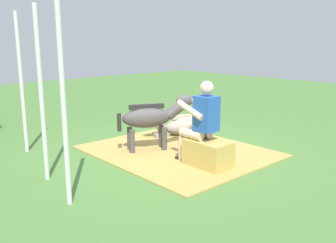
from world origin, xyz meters
TOP-DOWN VIEW (x-y plane):
  - ground_plane at (0.00, 0.00)m, footprint 24.00×24.00m
  - hay_patch at (-0.10, -0.01)m, footprint 2.89×2.44m
  - hay_bale at (-0.95, 0.18)m, footprint 0.68×0.44m
  - person_seated at (-0.79, 0.18)m, footprint 0.66×0.42m
  - pony_standing at (0.26, 0.26)m, footprint 0.75×1.26m
  - pony_lying at (0.65, -0.81)m, footprint 0.70×1.35m
  - tent_pole_left at (-0.73, 2.32)m, footprint 0.06×0.06m
  - tent_pole_right at (1.64, 1.90)m, footprint 0.06×0.06m
  - tent_pole_mid at (0.20, 2.18)m, footprint 0.06×0.06m

SIDE VIEW (x-z plane):
  - ground_plane at x=0.00m, z-range 0.00..0.00m
  - hay_patch at x=-0.10m, z-range 0.00..0.02m
  - pony_lying at x=0.65m, z-range -0.02..0.40m
  - hay_bale at x=-0.95m, z-range 0.00..0.41m
  - pony_standing at x=0.26m, z-range 0.10..1.05m
  - person_seated at x=-0.79m, z-range 0.05..1.34m
  - tent_pole_left at x=-0.73m, z-range 0.00..2.32m
  - tent_pole_right at x=1.64m, z-range 0.00..2.32m
  - tent_pole_mid at x=0.20m, z-range 0.00..2.32m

